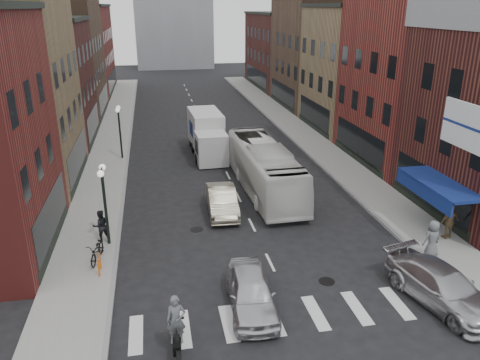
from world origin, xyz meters
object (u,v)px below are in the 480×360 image
(streetlamp_far, at_px, (119,123))
(transit_bus, at_px, (264,168))
(sedan_left_far, at_px, (222,201))
(sedan_left_near, at_px, (251,292))
(box_truck, at_px, (207,135))
(ped_right_b, at_px, (450,221))
(curb_car, at_px, (442,286))
(ped_left_solo, at_px, (101,226))
(bike_rack, at_px, (99,265))
(parked_bicycle, at_px, (97,251))
(streetlamp_near, at_px, (104,191))
(ped_right_c, at_px, (432,239))
(billboard_sign, at_px, (466,127))
(motorcycle_rider, at_px, (177,328))

(streetlamp_far, bearing_deg, transit_bus, -41.96)
(sedan_left_far, bearing_deg, sedan_left_near, -88.84)
(box_truck, relative_size, ped_right_b, 4.18)
(curb_car, relative_size, ped_left_solo, 3.16)
(bike_rack, height_order, parked_bicycle, parked_bicycle)
(streetlamp_near, xyz_separation_m, ped_right_c, (14.80, -4.09, -1.86))
(billboard_sign, bearing_deg, streetlamp_far, 132.41)
(streetlamp_near, relative_size, bike_rack, 5.14)
(streetlamp_far, bearing_deg, motorcycle_rider, -82.78)
(bike_rack, relative_size, motorcycle_rider, 0.34)
(billboard_sign, height_order, motorcycle_rider, billboard_sign)
(bike_rack, height_order, ped_left_solo, ped_left_solo)
(sedan_left_far, bearing_deg, bike_rack, -135.40)
(box_truck, height_order, ped_right_c, box_truck)
(streetlamp_near, bearing_deg, curb_car, -28.71)
(streetlamp_near, bearing_deg, streetlamp_far, 90.00)
(ped_right_b, relative_size, ped_right_c, 1.01)
(billboard_sign, relative_size, sedan_left_near, 0.85)
(streetlamp_far, height_order, box_truck, streetlamp_far)
(streetlamp_far, xyz_separation_m, parked_bicycle, (-0.39, -15.59, -2.28))
(streetlamp_far, distance_m, ped_right_b, 23.59)
(bike_rack, bearing_deg, motorcycle_rider, -61.71)
(sedan_left_far, distance_m, curb_car, 12.49)
(transit_bus, bearing_deg, bike_rack, -139.46)
(transit_bus, bearing_deg, parked_bicycle, -143.99)
(parked_bicycle, distance_m, ped_left_solo, 2.00)
(transit_bus, relative_size, ped_right_c, 6.11)
(ped_left_solo, bearing_deg, bike_rack, 74.09)
(streetlamp_near, relative_size, parked_bicycle, 2.25)
(sedan_left_far, distance_m, ped_left_solo, 6.91)
(motorcycle_rider, bearing_deg, curb_car, 10.00)
(ped_left_solo, bearing_deg, box_truck, -136.03)
(streetlamp_far, height_order, sedan_left_near, streetlamp_far)
(streetlamp_near, bearing_deg, box_truck, 64.92)
(box_truck, height_order, curb_car, box_truck)
(sedan_left_near, distance_m, sedan_left_far, 9.15)
(billboard_sign, height_order, transit_bus, billboard_sign)
(billboard_sign, relative_size, ped_right_b, 2.04)
(transit_bus, distance_m, parked_bicycle, 12.09)
(sedan_left_near, distance_m, ped_right_b, 11.49)
(billboard_sign, height_order, ped_right_c, billboard_sign)
(parked_bicycle, bearing_deg, streetlamp_far, 98.78)
(streetlamp_near, distance_m, ped_right_c, 15.47)
(ped_left_solo, bearing_deg, transit_bus, -169.82)
(streetlamp_near, height_order, motorcycle_rider, streetlamp_near)
(billboard_sign, distance_m, box_truck, 20.46)
(transit_bus, relative_size, ped_right_b, 6.08)
(streetlamp_near, relative_size, streetlamp_far, 1.00)
(sedan_left_near, relative_size, ped_right_b, 2.40)
(curb_car, bearing_deg, ped_right_b, 41.19)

